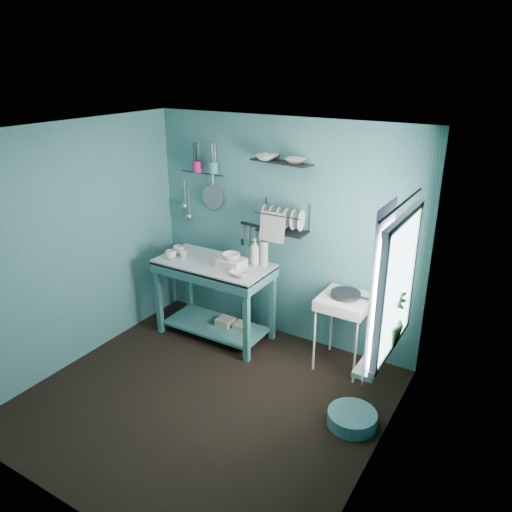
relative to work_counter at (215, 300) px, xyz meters
The scene contains 36 objects.
floor 1.29m from the work_counter, 59.36° to the right, with size 3.20×3.20×0.00m, color black.
ceiling 2.37m from the work_counter, 59.36° to the right, with size 3.20×3.20×0.00m, color silver.
wall_back 1.10m from the work_counter, 37.08° to the left, with size 3.20×3.20×0.00m, color #356A6C.
wall_front 2.73m from the work_counter, 76.39° to the right, with size 3.20×3.20×0.00m, color #356A6C.
wall_left 1.63m from the work_counter, 133.58° to the right, with size 3.00×3.00×0.00m, color #356A6C.
wall_right 2.57m from the work_counter, 25.08° to the right, with size 3.00×3.00×0.00m, color #356A6C.
work_counter is the anchor object (origin of this frame).
mug_left 0.72m from the work_counter, 161.57° to the right, with size 0.12×0.12×0.10m, color silver.
mug_mid 0.64m from the work_counter, behind, with size 0.10×0.10×0.09m, color silver.
mug_right 0.72m from the work_counter, behind, with size 0.12×0.12×0.10m, color silver.
wash_tub 0.57m from the work_counter, ahead, with size 0.28×0.22×0.10m, color beige.
tub_bowl 0.64m from the work_counter, ahead, with size 0.20×0.20×0.06m, color silver.
soap_bottle 0.77m from the work_counter, 25.46° to the left, with size 0.12×0.12×0.30m, color beige.
water_bottle 0.83m from the work_counter, 22.93° to the left, with size 0.09×0.09×0.28m, color #9DABAF.
counter_bowl 0.68m from the work_counter, 18.43° to the right, with size 0.22×0.22×0.05m, color silver.
hotplate_stand 1.51m from the work_counter, ahead, with size 0.50×0.50×0.80m, color silver.
frying_pan 1.56m from the work_counter, ahead, with size 0.30×0.30×0.04m, color black.
knife_strip 0.95m from the work_counter, 61.45° to the left, with size 0.32×0.02×0.03m, color black.
dish_rack 1.26m from the work_counter, 26.17° to the left, with size 0.55×0.24×0.32m, color black.
upper_shelf 1.74m from the work_counter, 29.87° to the left, with size 0.70×0.18×0.01m, color black.
shelf_bowl_left 1.68m from the work_counter, 38.27° to the left, with size 0.22×0.22×0.06m, color silver.
shelf_bowl_right 1.80m from the work_counter, 24.37° to the left, with size 0.20×0.20×0.05m, color silver.
utensil_cup_magenta 1.55m from the work_counter, 140.86° to the left, with size 0.11×0.11×0.13m, color #9E1D5D.
utensil_cup_teal 1.50m from the work_counter, 122.41° to the left, with size 0.11×0.11×0.13m, color teal.
colander 1.19m from the work_counter, 124.65° to the left, with size 0.28×0.28×0.03m, color gray.
ladle_outer 1.37m from the work_counter, 149.17° to the left, with size 0.01×0.01×0.30m, color gray.
ladle_inner 1.23m from the work_counter, 146.75° to the left, with size 0.01×0.01×0.30m, color gray.
hook_rail 1.47m from the work_counter, 135.65° to the left, with size 0.01×0.01×0.60m, color black.
window_glass 2.46m from the work_counter, 14.93° to the right, with size 1.10×1.10×0.00m, color white.
windowsill 2.22m from the work_counter, 15.50° to the right, with size 0.16×0.95×0.04m, color silver.
curtain 2.51m from the work_counter, 22.55° to the right, with size 1.35×1.35×0.00m, color silver.
curtain_rod 2.74m from the work_counter, 15.22° to the right, with size 0.02×0.02×1.05m, color black.
potted_plant 2.27m from the work_counter, 14.19° to the right, with size 0.28×0.28×0.50m, color #2E6126.
storage_tin_large 0.37m from the work_counter, 26.57° to the left, with size 0.18×0.18×0.22m, color gray.
storage_tin_small 0.48m from the work_counter, 14.93° to the left, with size 0.15×0.15×0.20m, color gray.
floor_basin 2.08m from the work_counter, 18.50° to the right, with size 0.44×0.44×0.13m, color teal.
Camera 1 is at (2.45, -3.12, 3.03)m, focal length 35.00 mm.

